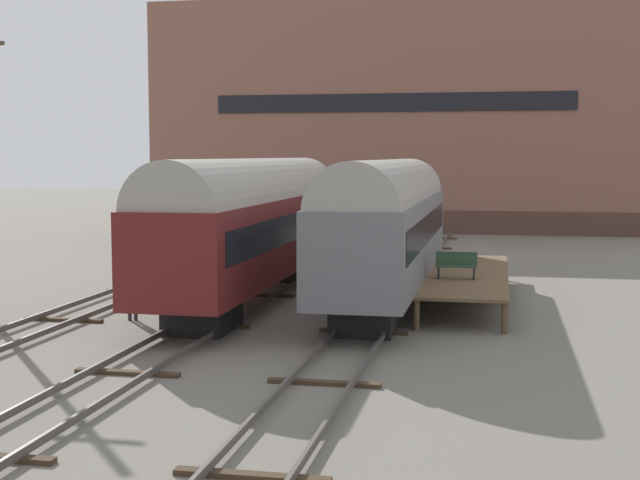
% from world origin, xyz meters
% --- Properties ---
extents(ground_plane, '(200.00, 200.00, 0.00)m').
position_xyz_m(ground_plane, '(0.00, 0.00, 0.00)').
color(ground_plane, '#6B665B').
extents(track_left, '(2.60, 60.00, 0.26)m').
position_xyz_m(track_left, '(-4.76, 0.00, 0.14)').
color(track_left, '#4C4742').
rests_on(track_left, ground).
extents(track_middle, '(2.60, 60.00, 0.26)m').
position_xyz_m(track_middle, '(0.00, 0.00, 0.14)').
color(track_middle, '#4C4742').
rests_on(track_middle, ground).
extents(track_right, '(2.60, 60.00, 0.26)m').
position_xyz_m(track_right, '(4.76, 0.00, 0.14)').
color(track_right, '#4C4742').
rests_on(track_right, ground).
extents(train_car_grey, '(2.87, 16.23, 5.04)m').
position_xyz_m(train_car_grey, '(4.76, 2.53, 2.88)').
color(train_car_grey, black).
rests_on(train_car_grey, ground).
extents(train_car_maroon, '(2.95, 17.40, 5.08)m').
position_xyz_m(train_car_maroon, '(0.00, 2.15, 2.89)').
color(train_car_maroon, black).
rests_on(train_car_maroon, ground).
extents(station_platform, '(2.86, 11.65, 1.01)m').
position_xyz_m(station_platform, '(7.50, 3.43, 0.93)').
color(station_platform, brown).
rests_on(station_platform, ground).
extents(bench, '(1.40, 0.40, 0.91)m').
position_xyz_m(bench, '(7.19, 1.93, 1.50)').
color(bench, '#2D4C33').
rests_on(bench, station_platform).
extents(person_worker, '(0.32, 0.32, 1.62)m').
position_xyz_m(person_worker, '(-2.69, -2.42, 0.97)').
color(person_worker, '#282833').
rests_on(person_worker, ground).
extents(warehouse_building, '(33.95, 13.86, 15.73)m').
position_xyz_m(warehouse_building, '(1.46, 37.53, 7.87)').
color(warehouse_building, '#4F342A').
rests_on(warehouse_building, ground).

